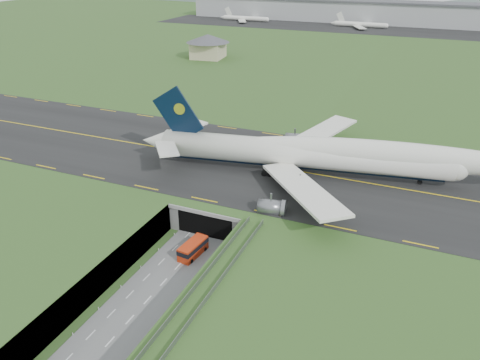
% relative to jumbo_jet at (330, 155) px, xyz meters
% --- Properties ---
extents(ground, '(900.00, 900.00, 0.00)m').
position_rel_jumbo_jet_xyz_m(ground, '(-18.75, -33.33, -11.20)').
color(ground, '#375622').
rests_on(ground, ground).
extents(airfield_deck, '(800.00, 800.00, 6.00)m').
position_rel_jumbo_jet_xyz_m(airfield_deck, '(-18.75, -33.33, -8.20)').
color(airfield_deck, gray).
rests_on(airfield_deck, ground).
extents(trench_road, '(12.00, 75.00, 0.20)m').
position_rel_jumbo_jet_xyz_m(trench_road, '(-18.75, -40.83, -11.10)').
color(trench_road, slate).
rests_on(trench_road, ground).
extents(taxiway, '(800.00, 44.00, 0.18)m').
position_rel_jumbo_jet_xyz_m(taxiway, '(-18.75, -0.33, -5.11)').
color(taxiway, black).
rests_on(taxiway, airfield_deck).
extents(tunnel_portal, '(17.00, 22.30, 6.00)m').
position_rel_jumbo_jet_xyz_m(tunnel_portal, '(-18.75, -16.62, -7.87)').
color(tunnel_portal, gray).
rests_on(tunnel_portal, ground).
extents(guideway, '(3.00, 53.00, 7.05)m').
position_rel_jumbo_jet_xyz_m(guideway, '(-7.75, -52.44, -5.88)').
color(guideway, '#A8A8A3').
rests_on(guideway, ground).
extents(jumbo_jet, '(89.11, 57.66, 19.36)m').
position_rel_jumbo_jet_xyz_m(jumbo_jet, '(0.00, 0.00, 0.00)').
color(jumbo_jet, white).
rests_on(jumbo_jet, ground).
extents(shuttle_tram, '(3.35, 7.14, 2.83)m').
position_rel_jumbo_jet_xyz_m(shuttle_tram, '(-17.91, -31.97, -9.64)').
color(shuttle_tram, red).
rests_on(shuttle_tram, ground).
extents(service_building, '(22.96, 22.96, 11.25)m').
position_rel_jumbo_jet_xyz_m(service_building, '(-84.62, 108.64, 1.46)').
color(service_building, '#C8BC90').
rests_on(service_building, ground).
extents(cargo_terminal, '(320.00, 67.00, 15.60)m').
position_rel_jumbo_jet_xyz_m(cargo_terminal, '(-18.84, 266.08, 2.76)').
color(cargo_terminal, '#B2B2B2').
rests_on(cargo_terminal, ground).
extents(distant_hills, '(700.00, 91.00, 60.00)m').
position_rel_jumbo_jet_xyz_m(distant_hills, '(45.63, 396.67, -15.20)').
color(distant_hills, '#52635D').
rests_on(distant_hills, ground).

